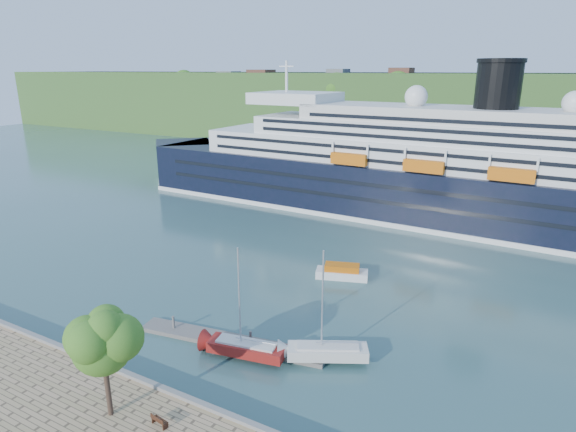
# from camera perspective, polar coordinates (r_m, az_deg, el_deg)

# --- Properties ---
(ground) EXTENTS (400.00, 400.00, 0.00)m
(ground) POSITION_cam_1_polar(r_m,az_deg,el_deg) (43.21, -16.09, -19.46)
(ground) COLOR #2B4D4C
(ground) RESTS_ON ground
(far_hillside) EXTENTS (400.00, 50.00, 24.00)m
(far_hillside) POSITION_cam_1_polar(r_m,az_deg,el_deg) (171.12, 20.53, 11.54)
(far_hillside) COLOR #345923
(far_hillside) RESTS_ON ground
(quay_coping) EXTENTS (220.00, 0.50, 0.30)m
(quay_coping) POSITION_cam_1_polar(r_m,az_deg,el_deg) (42.44, -16.42, -18.33)
(quay_coping) COLOR slate
(quay_coping) RESTS_ON promenade
(cruise_ship) EXTENTS (120.08, 20.12, 26.88)m
(cruise_ship) POSITION_cam_1_polar(r_m,az_deg,el_deg) (86.46, 14.58, 8.65)
(cruise_ship) COLOR black
(cruise_ship) RESTS_ON ground
(park_bench) EXTENTS (1.52, 0.80, 0.93)m
(park_bench) POSITION_cam_1_polar(r_m,az_deg,el_deg) (38.04, -14.96, -22.30)
(park_bench) COLOR #4D2916
(park_bench) RESTS_ON promenade
(promenade_tree) EXTENTS (5.62, 5.62, 9.30)m
(promenade_tree) POSITION_cam_1_polar(r_m,az_deg,el_deg) (37.69, -20.98, -15.53)
(promenade_tree) COLOR #2F651A
(promenade_tree) RESTS_ON promenade
(floating_pontoon) EXTENTS (19.06, 5.28, 0.42)m
(floating_pontoon) POSITION_cam_1_polar(r_m,az_deg,el_deg) (48.03, -6.80, -14.50)
(floating_pontoon) COLOR slate
(floating_pontoon) RESTS_ON ground
(sailboat_red) EXTENTS (8.17, 3.60, 10.21)m
(sailboat_red) POSITION_cam_1_polar(r_m,az_deg,el_deg) (43.20, -5.07, -10.81)
(sailboat_red) COLOR maroon
(sailboat_red) RESTS_ON ground
(sailboat_white_far) EXTENTS (8.05, 5.59, 10.23)m
(sailboat_white_far) POSITION_cam_1_polar(r_m,az_deg,el_deg) (42.71, 4.84, -11.13)
(sailboat_white_far) COLOR silver
(sailboat_white_far) RESTS_ON ground
(tender_launch) EXTENTS (6.89, 4.17, 1.80)m
(tender_launch) POSITION_cam_1_polar(r_m,az_deg,el_deg) (61.18, 6.41, -6.52)
(tender_launch) COLOR #D1610C
(tender_launch) RESTS_ON ground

